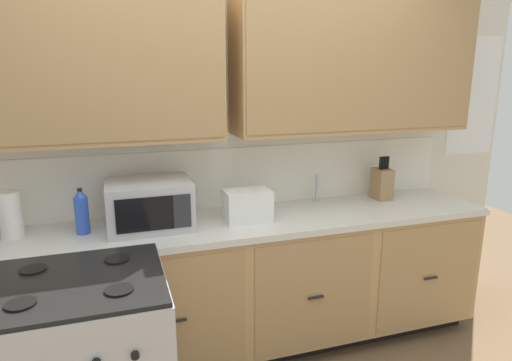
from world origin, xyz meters
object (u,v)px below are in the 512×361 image
at_px(knife_block, 382,183).
at_px(paper_towel_roll, 11,215).
at_px(toaster, 248,205).
at_px(bottle_blue, 82,212).
at_px(microwave, 149,205).

height_order(knife_block, paper_towel_roll, knife_block).
bearing_deg(toaster, bottle_blue, 175.66).
height_order(microwave, paper_towel_roll, microwave).
height_order(toaster, knife_block, knife_block).
bearing_deg(knife_block, paper_towel_roll, -179.42).
xyz_separation_m(microwave, knife_block, (1.63, 0.10, -0.02)).
bearing_deg(toaster, microwave, 174.73).
height_order(microwave, knife_block, knife_block).
height_order(toaster, bottle_blue, bottle_blue).
height_order(microwave, bottle_blue, microwave).
xyz_separation_m(microwave, bottle_blue, (-0.37, 0.02, -0.01)).
xyz_separation_m(toaster, knife_block, (1.05, 0.16, 0.02)).
distance_m(toaster, bottle_blue, 0.96).
height_order(paper_towel_roll, bottle_blue, bottle_blue).
bearing_deg(bottle_blue, toaster, -4.34).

